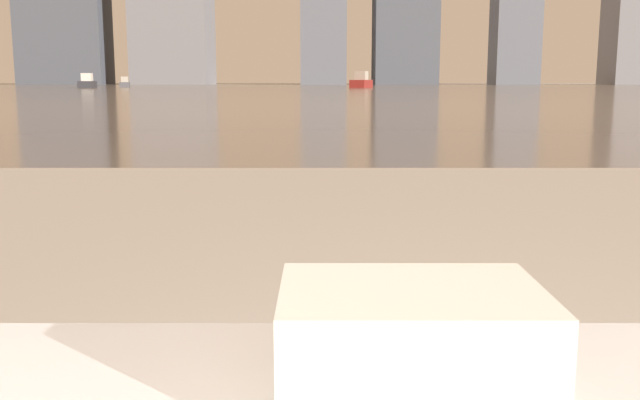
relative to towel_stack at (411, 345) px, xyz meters
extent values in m
cube|color=silver|center=(0.00, 0.00, -0.04)|extent=(0.27, 0.20, 0.04)
cube|color=silver|center=(0.00, 0.00, 0.00)|extent=(0.27, 0.20, 0.04)
cube|color=silver|center=(0.00, 0.00, 0.04)|extent=(0.27, 0.20, 0.04)
cube|color=gray|center=(0.01, 61.24, -0.60)|extent=(180.00, 110.00, 0.01)
cube|color=#2D2D33|center=(-23.30, 71.18, -0.25)|extent=(1.92, 4.03, 0.68)
cube|color=silver|center=(-23.30, 71.18, 0.47)|extent=(1.18, 1.58, 0.77)
cube|color=maroon|center=(4.19, 74.00, -0.20)|extent=(2.67, 4.73, 0.78)
cube|color=#B2A893|center=(4.19, 74.00, 0.64)|extent=(1.53, 1.92, 0.90)
cube|color=#4C4C51|center=(-22.05, 80.37, -0.32)|extent=(1.71, 3.21, 0.53)
cube|color=#B2A893|center=(-22.05, 80.37, 0.25)|extent=(1.00, 1.29, 0.61)
camera|label=1|loc=(-0.09, -0.69, 0.27)|focal=40.00mm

